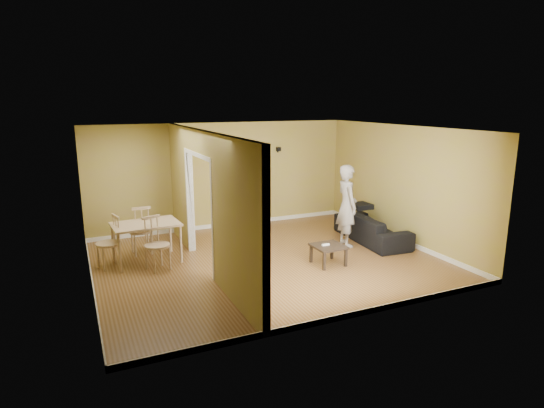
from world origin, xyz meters
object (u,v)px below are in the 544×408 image
at_px(person, 347,199).
at_px(bookshelf, 251,191).
at_px(sofa, 372,224).
at_px(dining_table, 146,227).
at_px(chair_left, 108,242).
at_px(coffee_table, 328,248).
at_px(chair_far, 141,230).
at_px(chair_near, 157,244).

height_order(person, bookshelf, person).
bearing_deg(sofa, dining_table, 86.23).
distance_m(person, chair_left, 4.95).
xyz_separation_m(bookshelf, dining_table, (-2.86, -1.67, -0.18)).
bearing_deg(coffee_table, chair_left, 158.01).
distance_m(dining_table, chair_left, 0.74).
height_order(coffee_table, chair_far, chair_far).
xyz_separation_m(coffee_table, chair_left, (-3.89, 1.57, 0.17)).
xyz_separation_m(person, chair_near, (-4.05, 0.18, -0.54)).
bearing_deg(coffee_table, chair_far, 146.44).
xyz_separation_m(coffee_table, chair_near, (-3.07, 1.06, 0.18)).
bearing_deg(person, chair_far, 82.33).
bearing_deg(chair_far, sofa, 163.16).
distance_m(dining_table, chair_far, 0.56).
bearing_deg(chair_far, chair_left, 35.84).
bearing_deg(coffee_table, chair_near, 160.97).
bearing_deg(sofa, bookshelf, 44.81).
distance_m(sofa, person, 0.96).
bearing_deg(dining_table, bookshelf, 30.29).
xyz_separation_m(sofa, chair_left, (-5.59, 0.65, 0.10)).
distance_m(person, chair_far, 4.40).
relative_size(person, coffee_table, 3.60).
bearing_deg(sofa, chair_far, 80.32).
relative_size(coffee_table, chair_far, 0.56).
bearing_deg(person, bookshelf, 37.49).
bearing_deg(dining_table, coffee_table, -26.69).
bearing_deg(bookshelf, dining_table, -149.71).
bearing_deg(chair_near, dining_table, 82.98).
relative_size(person, dining_table, 1.67).
xyz_separation_m(coffee_table, chair_far, (-3.21, 2.13, 0.19)).
xyz_separation_m(dining_table, chair_near, (0.11, -0.54, -0.20)).
height_order(bookshelf, dining_table, bookshelf).
bearing_deg(chair_far, person, 160.41).
distance_m(sofa, dining_table, 4.93).
relative_size(sofa, person, 1.01).
xyz_separation_m(chair_near, chair_far, (-0.14, 1.07, 0.01)).
bearing_deg(chair_left, chair_far, 114.66).
bearing_deg(chair_near, person, -21.14).
bearing_deg(chair_near, sofa, -20.30).
bearing_deg(dining_table, chair_near, -78.38).
distance_m(coffee_table, chair_far, 3.85).
height_order(bookshelf, coffee_table, bookshelf).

